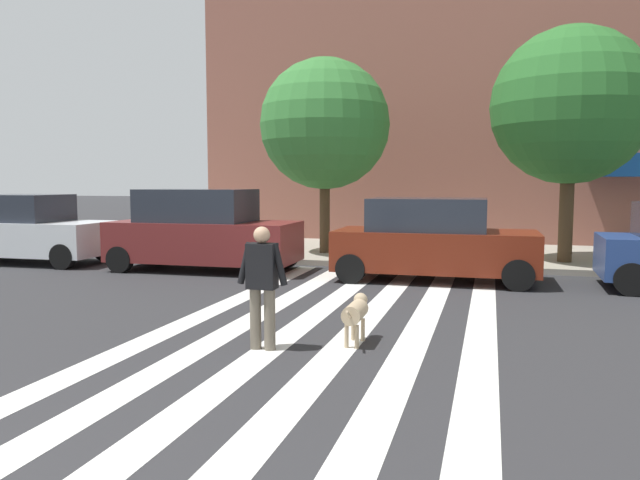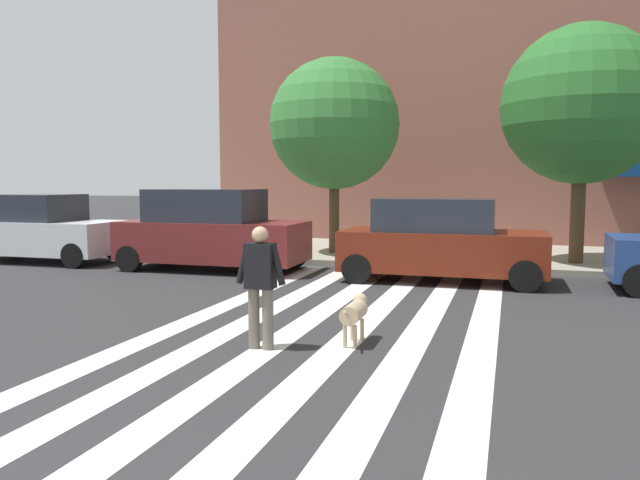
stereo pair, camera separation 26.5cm
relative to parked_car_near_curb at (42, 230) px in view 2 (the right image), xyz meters
name	(u,v)px [view 2 (the right image)]	position (x,y,z in m)	size (l,w,h in m)	color
ground_plane	(233,328)	(8.54, -5.42, -0.89)	(160.00, 160.00, 0.00)	#2B2B2D
sidewalk_far	(375,252)	(8.54, 4.58, -0.82)	(80.00, 6.00, 0.15)	#9E9686
crosswalk_stripes	(320,335)	(9.93, -5.42, -0.89)	(4.95, 13.41, 0.01)	silver
parked_car_near_curb	(42,230)	(0.00, 0.00, 0.00)	(4.43, 2.13, 1.89)	silver
parked_car_behind_first	(211,231)	(5.29, 0.00, 0.10)	(4.71, 2.09, 2.05)	maroon
parked_car_third_in_line	(440,241)	(11.03, 0.00, 0.02)	(4.48, 2.05, 1.86)	#631E0F
street_tree_nearest	(334,125)	(7.56, 3.35, 3.00)	(3.78, 3.78, 5.65)	#4C3823
street_tree_middle	(582,105)	(14.15, 3.07, 3.26)	(3.99, 3.99, 6.01)	#4C3823
pedestrian_dog_walker	(261,280)	(9.40, -6.33, 0.03)	(0.70, 0.24, 1.64)	#6B6051
dog_on_leash	(355,312)	(10.52, -5.70, -0.45)	(0.26, 0.98, 0.65)	tan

